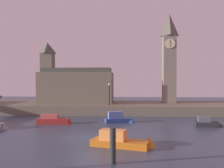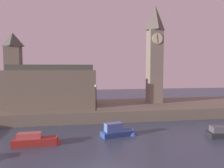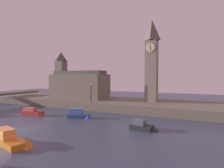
% 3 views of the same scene
% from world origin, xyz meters
% --- Properties ---
extents(ground_plane, '(120.00, 120.00, 0.00)m').
position_xyz_m(ground_plane, '(0.00, 0.00, 0.00)').
color(ground_plane, '#384256').
extents(far_embankment, '(70.00, 12.00, 1.50)m').
position_xyz_m(far_embankment, '(0.00, 20.00, 0.75)').
color(far_embankment, '#6B6051').
rests_on(far_embankment, ground).
extents(clock_tower, '(2.43, 2.46, 15.83)m').
position_xyz_m(clock_tower, '(11.23, 20.88, 9.72)').
color(clock_tower, slate).
rests_on(clock_tower, far_embankment).
extents(parliament_hall, '(12.87, 6.05, 10.77)m').
position_xyz_m(parliament_hall, '(-5.67, 20.24, 4.70)').
color(parliament_hall, '#6B6051').
rests_on(parliament_hall, far_embankment).
extents(streetlamp, '(0.36, 0.36, 3.51)m').
position_xyz_m(streetlamp, '(1.02, 15.09, 3.72)').
color(streetlamp, black).
rests_on(streetlamp, far_embankment).
extents(boat_barge_dark, '(3.45, 1.84, 1.19)m').
position_xyz_m(boat_barge_dark, '(13.56, 6.54, 0.39)').
color(boat_barge_dark, '#232328').
rests_on(boat_barge_dark, ground).
extents(boat_patrol_orange, '(5.71, 2.74, 1.69)m').
position_xyz_m(boat_patrol_orange, '(3.75, -3.20, 0.44)').
color(boat_patrol_orange, orange).
rests_on(boat_patrol_orange, ground).
extents(boat_tour_blue, '(4.28, 2.13, 1.55)m').
position_xyz_m(boat_tour_blue, '(2.97, 8.68, 0.48)').
color(boat_tour_blue, '#2D4C93').
rests_on(boat_tour_blue, ground).
extents(boat_dinghy_red, '(4.59, 1.40, 1.34)m').
position_xyz_m(boat_dinghy_red, '(-5.12, 7.12, 0.45)').
color(boat_dinghy_red, maroon).
rests_on(boat_dinghy_red, ground).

